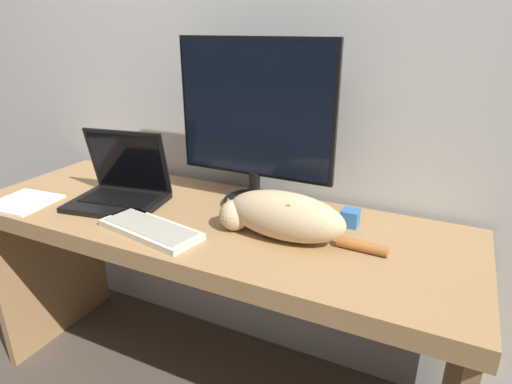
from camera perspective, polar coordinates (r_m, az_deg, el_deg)
name	(u,v)px	position (r m, az deg, el deg)	size (l,w,h in m)	color
wall_back	(253,44)	(1.66, -0.36, 19.11)	(6.40, 0.06, 2.60)	silver
desk	(209,254)	(1.54, -6.33, -8.16)	(1.75, 0.61, 0.76)	#A37A4C
monitor	(255,123)	(1.46, -0.18, 9.20)	(0.57, 0.23, 0.58)	black
laptop	(121,189)	(1.64, -17.59, 0.39)	(0.35, 0.30, 0.26)	black
external_keyboard	(150,229)	(1.39, -13.90, -4.82)	(0.37, 0.20, 0.02)	beige
cat	(282,215)	(1.29, 3.45, -3.07)	(0.52, 0.16, 0.15)	#D1B284
paper_notepad	(24,202)	(1.79, -28.58, -1.17)	(0.22, 0.22, 0.01)	white
small_toy	(350,218)	(1.42, 12.42, -3.39)	(0.05, 0.05, 0.05)	#2D6BB7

